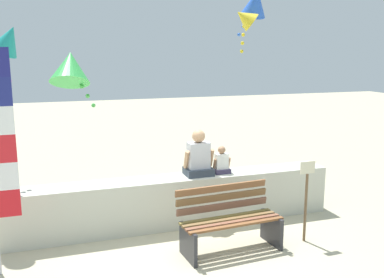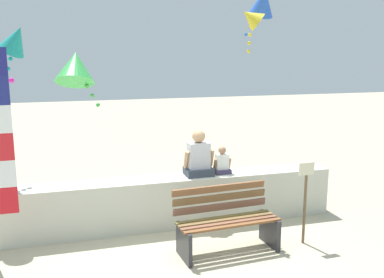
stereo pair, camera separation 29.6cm
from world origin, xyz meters
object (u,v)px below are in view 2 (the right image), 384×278
at_px(park_bench, 226,222).
at_px(kite_yellow, 251,18).
at_px(kite_teal, 15,40).
at_px(kite_blue, 263,2).
at_px(person_adult, 199,158).
at_px(person_child, 222,163).
at_px(sign_post, 305,196).
at_px(kite_green, 75,67).

bearing_deg(park_bench, kite_yellow, 62.70).
bearing_deg(kite_teal, kite_blue, 4.10).
distance_m(park_bench, kite_teal, 5.41).
distance_m(kite_yellow, kite_teal, 4.83).
relative_size(park_bench, kite_teal, 1.31).
height_order(person_adult, kite_teal, kite_teal).
xyz_separation_m(kite_teal, kite_blue, (5.30, 0.38, 0.88)).
xyz_separation_m(person_adult, person_child, (0.40, 0.00, -0.11)).
distance_m(person_adult, person_child, 0.42).
bearing_deg(person_adult, park_bench, -86.55).
relative_size(person_child, sign_post, 0.37).
bearing_deg(kite_yellow, park_bench, -117.30).
relative_size(kite_yellow, kite_blue, 0.93).
bearing_deg(person_child, kite_teal, 140.85).
bearing_deg(kite_yellow, person_child, -121.42).
bearing_deg(park_bench, kite_green, 119.56).
bearing_deg(sign_post, kite_green, 131.85).
height_order(person_adult, kite_blue, kite_blue).
bearing_deg(kite_teal, kite_green, -24.59).
bearing_deg(kite_blue, person_adult, -128.83).
relative_size(kite_green, kite_teal, 1.06).
xyz_separation_m(park_bench, kite_teal, (-2.92, 3.76, 2.56)).
height_order(park_bench, person_child, person_child).
xyz_separation_m(person_adult, kite_teal, (-2.86, 2.65, 1.88)).
relative_size(kite_blue, sign_post, 0.95).
height_order(kite_green, kite_yellow, kite_yellow).
relative_size(park_bench, person_adult, 1.96).
xyz_separation_m(person_adult, kite_green, (-1.79, 2.16, 1.37)).
bearing_deg(person_adult, kite_green, 129.60).
bearing_deg(kite_teal, sign_post, -43.36).
relative_size(park_bench, kite_green, 1.24).
xyz_separation_m(park_bench, sign_post, (1.16, -0.10, 0.32)).
relative_size(kite_green, kite_yellow, 1.11).
bearing_deg(person_child, kite_blue, 56.04).
distance_m(park_bench, kite_blue, 5.88).
distance_m(park_bench, person_child, 1.29).
distance_m(person_child, kite_yellow, 3.88).
xyz_separation_m(kite_blue, sign_post, (-1.21, -4.24, -3.12)).
bearing_deg(person_adult, kite_yellow, 52.47).
relative_size(person_child, kite_blue, 0.39).
bearing_deg(kite_teal, person_adult, -42.86).
bearing_deg(park_bench, sign_post, -4.87).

